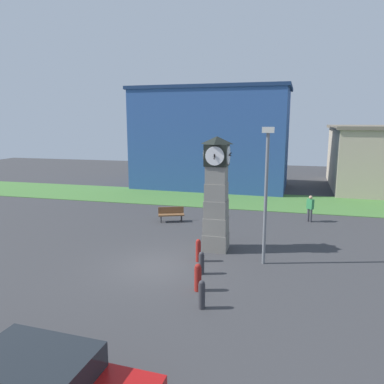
{
  "coord_description": "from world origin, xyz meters",
  "views": [
    {
      "loc": [
        5.29,
        -14.43,
        6.24
      ],
      "look_at": [
        0.85,
        3.14,
        2.76
      ],
      "focal_mm": 35.0,
      "sensor_mm": 36.0,
      "label": 1
    }
  ],
  "objects": [
    {
      "name": "pedestrian_near_bench",
      "position": [
        6.87,
        9.31,
        0.95
      ],
      "size": [
        0.46,
        0.44,
        1.67
      ],
      "color": "#3F3F47",
      "rests_on": "ground_plane"
    },
    {
      "name": "warehouse_blue_far",
      "position": [
        -1.61,
        20.15,
        4.61
      ],
      "size": [
        14.5,
        7.59,
        9.21
      ],
      "color": "#2D5193",
      "rests_on": "ground_plane"
    },
    {
      "name": "grass_verge_far",
      "position": [
        -1.62,
        14.56,
        0.02
      ],
      "size": [
        47.64,
        6.37,
        0.04
      ],
      "primitive_type": "cube",
      "color": "#477A38",
      "rests_on": "ground_plane"
    },
    {
      "name": "bench",
      "position": [
        -1.54,
        7.27,
        0.52
      ],
      "size": [
        1.68,
        1.07,
        0.9
      ],
      "color": "brown",
      "rests_on": "ground_plane"
    },
    {
      "name": "bollard_far_row",
      "position": [
        2.11,
        -0.24,
        0.49
      ],
      "size": [
        0.23,
        0.23,
        0.96
      ],
      "color": "#333338",
      "rests_on": "ground_plane"
    },
    {
      "name": "clock_tower",
      "position": [
        2.13,
        2.85,
        2.68
      ],
      "size": [
        1.38,
        1.42,
        5.51
      ],
      "color": "gray",
      "rests_on": "ground_plane"
    },
    {
      "name": "street_lamp_near_road",
      "position": [
        4.51,
        1.54,
        3.47
      ],
      "size": [
        0.5,
        0.24,
        5.97
      ],
      "color": "slate",
      "rests_on": "ground_plane"
    },
    {
      "name": "ground_plane",
      "position": [
        0.0,
        0.0,
        0.0
      ],
      "size": [
        79.39,
        79.39,
        0.0
      ],
      "primitive_type": "plane",
      "color": "#38383A"
    },
    {
      "name": "bollard_near_tower",
      "position": [
        2.75,
        -3.05,
        0.51
      ],
      "size": [
        0.23,
        0.23,
        1.0
      ],
      "color": "#333338",
      "rests_on": "ground_plane"
    },
    {
      "name": "bollard_mid_row",
      "position": [
        2.32,
        -1.78,
        0.54
      ],
      "size": [
        0.27,
        0.27,
        1.06
      ],
      "color": "maroon",
      "rests_on": "ground_plane"
    },
    {
      "name": "bollard_end_row",
      "position": [
        1.66,
        1.08,
        0.53
      ],
      "size": [
        0.23,
        0.23,
        1.04
      ],
      "color": "maroon",
      "rests_on": "ground_plane"
    }
  ]
}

